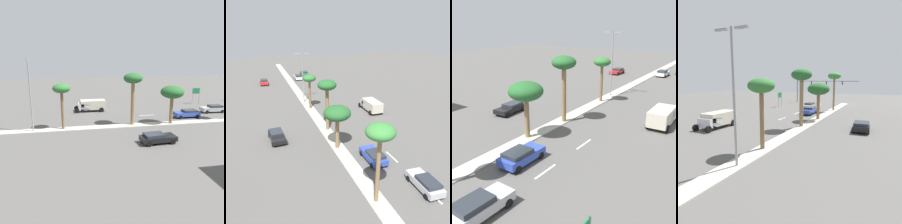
% 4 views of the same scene
% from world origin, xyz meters
% --- Properties ---
extents(ground_plane, '(160.00, 160.00, 0.00)m').
position_xyz_m(ground_plane, '(0.00, 37.45, 0.00)').
color(ground_plane, '#565451').
extents(median_curb, '(1.80, 96.30, 0.12)m').
position_xyz_m(median_curb, '(0.00, 48.15, 0.06)').
color(median_curb, '#B7B2A3').
rests_on(median_curb, ground).
extents(lane_stripe_right, '(0.20, 2.80, 0.01)m').
position_xyz_m(lane_stripe_right, '(5.75, 12.68, 0.01)').
color(lane_stripe_right, silver).
rests_on(lane_stripe_right, ground).
extents(lane_stripe_trailing, '(0.20, 2.80, 0.01)m').
position_xyz_m(lane_stripe_trailing, '(5.75, 20.57, 0.01)').
color(lane_stripe_trailing, silver).
rests_on(lane_stripe_trailing, ground).
extents(lane_stripe_far, '(0.20, 2.80, 0.01)m').
position_xyz_m(lane_stripe_far, '(5.75, 27.07, 0.01)').
color(lane_stripe_far, silver).
rests_on(lane_stripe_far, ground).
extents(palm_tree_right, '(2.75, 2.75, 8.16)m').
position_xyz_m(palm_tree_right, '(-0.13, 13.78, 7.16)').
color(palm_tree_right, olive).
rests_on(palm_tree_right, median_curb).
extents(palm_tree_left, '(3.67, 3.67, 6.07)m').
position_xyz_m(palm_tree_left, '(-0.16, 25.15, 5.06)').
color(palm_tree_left, olive).
rests_on(palm_tree_left, median_curb).
extents(palm_tree_rear, '(2.93, 2.93, 8.10)m').
position_xyz_m(palm_tree_rear, '(0.39, 31.41, 6.91)').
color(palm_tree_rear, olive).
rests_on(palm_tree_rear, median_curb).
extents(palm_tree_trailing, '(2.56, 2.56, 6.77)m').
position_xyz_m(palm_tree_trailing, '(0.12, 42.14, 5.87)').
color(palm_tree_trailing, brown).
rests_on(palm_tree_trailing, median_curb).
extents(street_lamp_outboard, '(2.90, 0.24, 10.31)m').
position_xyz_m(street_lamp_outboard, '(-0.24, 46.41, 6.13)').
color(street_lamp_outboard, gray).
rests_on(street_lamp_outboard, median_curb).
extents(sedan_red_outboard, '(2.16, 4.45, 1.29)m').
position_xyz_m(sedan_red_outboard, '(-7.22, 65.53, 0.71)').
color(sedan_red_outboard, red).
rests_on(sedan_red_outboard, ground).
extents(sedan_green_right, '(2.07, 4.46, 1.33)m').
position_xyz_m(sedan_green_right, '(5.59, 73.42, 0.73)').
color(sedan_green_right, '#287047').
rests_on(sedan_green_right, ground).
extents(sedan_white_far, '(2.11, 4.28, 1.47)m').
position_xyz_m(sedan_white_far, '(2.60, 68.13, 0.78)').
color(sedan_white_far, silver).
rests_on(sedan_white_far, ground).
extents(sedan_silver_left, '(2.09, 4.55, 1.42)m').
position_xyz_m(sedan_silver_left, '(5.59, 13.78, 0.77)').
color(sedan_silver_left, '#B2B2B7').
rests_on(sedan_silver_left, ground).
extents(sedan_black_mid, '(2.35, 4.63, 1.28)m').
position_xyz_m(sedan_black_mid, '(-7.72, 30.38, 0.71)').
color(sedan_black_mid, black).
rests_on(sedan_black_mid, ground).
extents(sedan_blue_trailing, '(2.10, 4.39, 1.37)m').
position_xyz_m(sedan_blue_trailing, '(3.07, 20.56, 0.75)').
color(sedan_blue_trailing, '#2D47AD').
rests_on(sedan_blue_trailing, ground).
extents(box_truck, '(2.54, 6.01, 2.20)m').
position_xyz_m(box_truck, '(10.90, 36.96, 1.23)').
color(box_truck, silver).
rests_on(box_truck, ground).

